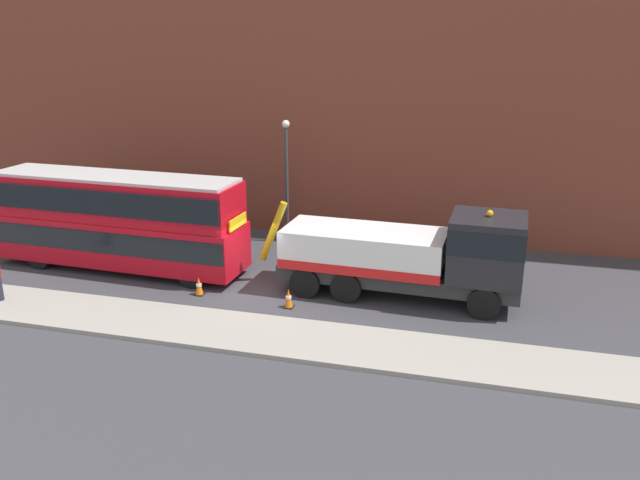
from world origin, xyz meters
The scene contains 8 objects.
ground_plane centered at (0.00, 0.00, 0.00)m, with size 120.00×120.00×0.00m, color #38383D.
near_kerb centered at (0.00, -4.20, 0.07)m, with size 60.00×2.80×0.15m, color gray.
building_facade centered at (0.00, 7.95, 8.07)m, with size 60.00×1.50×16.00m.
recovery_tow_truck centered at (5.90, 0.39, 1.76)m, with size 10.19×2.99×3.67m.
double_decker_bus centered at (-6.41, 0.41, 2.23)m, with size 11.12×2.99×4.06m.
traffic_cone_near_bus centered at (-1.93, -1.43, 0.34)m, with size 0.36×0.36×0.72m.
traffic_cone_midway centered at (1.75, -1.69, 0.34)m, with size 0.36×0.36×0.72m.
street_lamp centered at (-0.67, 5.76, 3.47)m, with size 0.36×0.36×5.83m.
Camera 1 is at (8.42, -22.06, 9.52)m, focal length 35.65 mm.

